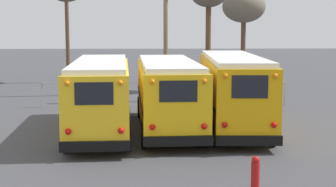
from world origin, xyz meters
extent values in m
plane|color=#424247|center=(0.00, 0.00, 0.00)|extent=(160.00, 160.00, 0.00)
cube|color=yellow|center=(-2.93, -0.43, 1.62)|extent=(2.90, 9.81, 2.57)
cube|color=white|center=(-2.93, -0.43, 3.01)|extent=(2.69, 9.41, 0.20)
cube|color=black|center=(-2.66, -5.31, 0.52)|extent=(2.43, 0.33, 0.36)
cube|color=black|center=(-2.67, -5.28, 2.33)|extent=(1.31, 0.10, 0.77)
sphere|color=red|center=(-3.55, -5.37, 1.04)|extent=(0.22, 0.22, 0.22)
sphere|color=orange|center=(-3.55, -5.37, 2.69)|extent=(0.18, 0.18, 0.18)
sphere|color=red|center=(-1.78, -5.27, 1.04)|extent=(0.22, 0.22, 0.22)
sphere|color=orange|center=(-1.78, -5.27, 2.69)|extent=(0.18, 0.18, 0.18)
cube|color=black|center=(-4.13, -0.50, 1.43)|extent=(0.54, 9.49, 0.14)
cube|color=black|center=(-1.73, -0.36, 1.43)|extent=(0.54, 9.49, 0.14)
cylinder|color=black|center=(-4.23, 3.05, 0.48)|extent=(0.33, 0.97, 0.96)
cylinder|color=black|center=(-2.02, 3.17, 0.48)|extent=(0.33, 0.97, 0.96)
cylinder|color=black|center=(-3.84, -4.03, 0.48)|extent=(0.33, 0.97, 0.96)
cylinder|color=black|center=(-1.63, -3.91, 0.48)|extent=(0.33, 0.97, 0.96)
cube|color=yellow|center=(0.00, -0.08, 1.63)|extent=(2.88, 9.31, 2.53)
cube|color=white|center=(0.00, -0.08, 2.99)|extent=(2.67, 8.94, 0.20)
cube|color=black|center=(0.22, -4.72, 0.54)|extent=(2.51, 0.32, 0.36)
cube|color=black|center=(0.22, -4.69, 2.32)|extent=(1.35, 0.09, 0.76)
sphere|color=red|center=(-0.70, -4.77, 1.06)|extent=(0.22, 0.22, 0.22)
sphere|color=orange|center=(-0.70, -4.77, 2.67)|extent=(0.18, 0.18, 0.18)
sphere|color=red|center=(1.14, -4.68, 1.06)|extent=(0.22, 0.22, 0.22)
sphere|color=orange|center=(1.14, -4.68, 2.67)|extent=(0.18, 0.18, 0.18)
cube|color=black|center=(-1.24, -0.14, 1.44)|extent=(0.45, 9.01, 0.14)
cube|color=black|center=(1.24, -0.02, 1.44)|extent=(0.45, 9.01, 0.14)
cylinder|color=black|center=(-1.30, 3.17, 0.52)|extent=(0.33, 1.05, 1.04)
cylinder|color=black|center=(0.99, 3.27, 0.52)|extent=(0.33, 1.05, 1.04)
cylinder|color=black|center=(-0.99, -3.43, 0.52)|extent=(0.33, 1.05, 1.04)
cylinder|color=black|center=(1.30, -3.32, 0.52)|extent=(0.33, 1.05, 1.04)
cube|color=#E5A00C|center=(2.93, 0.40, 1.70)|extent=(2.67, 9.95, 2.74)
cube|color=white|center=(2.93, 0.40, 3.17)|extent=(2.47, 9.54, 0.20)
cube|color=black|center=(2.77, -4.57, 0.51)|extent=(2.41, 0.28, 0.36)
cube|color=black|center=(2.77, -4.55, 2.45)|extent=(1.30, 0.07, 0.82)
sphere|color=red|center=(1.89, -4.55, 1.08)|extent=(0.22, 0.22, 0.22)
sphere|color=orange|center=(1.89, -4.55, 2.85)|extent=(0.18, 0.18, 0.18)
sphere|color=red|center=(3.65, -4.61, 1.08)|extent=(0.22, 0.22, 0.22)
sphere|color=orange|center=(3.65, -4.61, 2.85)|extent=(0.18, 0.18, 0.18)
cube|color=black|center=(1.74, 0.44, 1.49)|extent=(0.34, 9.67, 0.14)
cube|color=black|center=(4.12, 0.36, 1.49)|extent=(0.34, 9.67, 0.14)
cylinder|color=black|center=(1.95, 4.07, 0.47)|extent=(0.31, 0.95, 0.94)
cylinder|color=black|center=(4.15, 4.00, 0.47)|extent=(0.31, 0.95, 0.94)
cylinder|color=black|center=(1.72, -3.20, 0.47)|extent=(0.31, 0.95, 0.94)
cylinder|color=black|center=(3.91, -3.27, 0.47)|extent=(0.31, 0.95, 0.94)
cylinder|color=#75604C|center=(0.13, 8.68, 3.94)|extent=(0.27, 0.27, 7.87)
cylinder|color=brown|center=(6.48, 17.88, 2.58)|extent=(0.37, 0.37, 5.16)
ellipsoid|color=#6B6051|center=(6.48, 17.88, 6.08)|extent=(3.38, 3.38, 2.53)
cylinder|color=brown|center=(-7.55, 19.45, 3.38)|extent=(0.29, 0.29, 6.76)
cylinder|color=brown|center=(3.25, 13.67, 3.06)|extent=(0.38, 0.38, 6.12)
cylinder|color=brown|center=(-6.23, 11.42, 3.50)|extent=(0.25, 0.25, 6.99)
cylinder|color=#939399|center=(-6.93, 6.51, 0.70)|extent=(0.06, 0.06, 1.40)
cylinder|color=#939399|center=(-4.62, 6.51, 0.70)|extent=(0.06, 0.06, 1.40)
cylinder|color=#939399|center=(-2.31, 6.51, 0.70)|extent=(0.06, 0.06, 1.40)
cylinder|color=#939399|center=(0.00, 6.51, 0.70)|extent=(0.06, 0.06, 1.40)
cylinder|color=#939399|center=(2.31, 6.51, 0.70)|extent=(0.06, 0.06, 1.40)
cylinder|color=#939399|center=(4.62, 6.51, 0.70)|extent=(0.06, 0.06, 1.40)
cylinder|color=#939399|center=(6.93, 6.51, 0.70)|extent=(0.06, 0.06, 1.40)
cylinder|color=#939399|center=(0.00, 6.51, 1.40)|extent=(13.86, 0.04, 0.04)
cylinder|color=#B21414|center=(2.16, -8.77, 0.42)|extent=(0.24, 0.24, 0.85)
sphere|color=#B21414|center=(2.16, -8.77, 0.92)|extent=(0.23, 0.23, 0.23)
camera|label=1|loc=(-0.69, -22.55, 4.62)|focal=55.00mm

